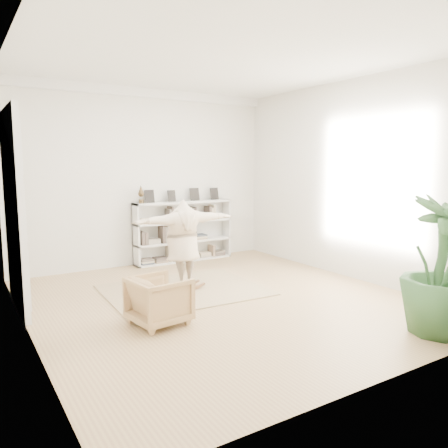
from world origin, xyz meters
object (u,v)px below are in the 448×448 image
armchair (159,300)px  rocker_board (184,287)px  houseplant (441,266)px  bookshelf (183,232)px  person (183,241)px

armchair → rocker_board: size_ratio=1.48×
houseplant → bookshelf: bearing=98.7°
bookshelf → houseplant: bearing=-81.3°
bookshelf → person: (-1.03, -2.05, 0.20)m
person → bookshelf: bearing=-114.2°
armchair → houseplant: 3.55m
armchair → houseplant: (2.80, -2.12, 0.53)m
bookshelf → armchair: bearing=-121.3°
armchair → rocker_board: (0.95, 1.20, -0.26)m
bookshelf → houseplant: houseplant is taller
person → houseplant: 3.80m
armchair → person: (0.95, 1.20, 0.52)m
bookshelf → rocker_board: 2.36m
bookshelf → person: size_ratio=1.25×
armchair → person: 1.62m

